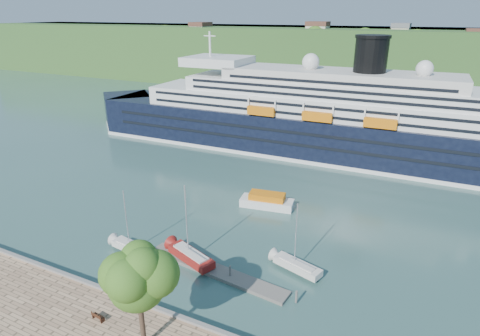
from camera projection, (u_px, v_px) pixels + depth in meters
ground at (140, 309)px, 43.32m from camera, size 400.00×400.00×0.00m
far_hillside at (371, 60)px, 160.40m from camera, size 400.00×50.00×24.00m
quay_coping at (137, 301)px, 42.74m from camera, size 220.00×0.50×0.30m
cruise_ship at (309, 95)px, 87.45m from camera, size 115.52×19.30×25.86m
park_bench at (98, 316)px, 40.18m from camera, size 1.58×0.80×0.97m
promenade_tree at (139, 294)px, 35.23m from camera, size 6.99×6.99×11.58m
floating_pontoon at (216, 271)px, 49.29m from camera, size 19.62×4.46×0.43m
sailboat_white_near at (129, 224)px, 51.80m from camera, size 6.82×2.67×8.57m
sailboat_red at (190, 228)px, 49.31m from camera, size 8.18×4.77×10.21m
sailboat_white_far at (299, 241)px, 47.76m from camera, size 7.11×3.76×8.85m
tender_launch at (267, 200)px, 65.54m from camera, size 9.07×4.29×2.41m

